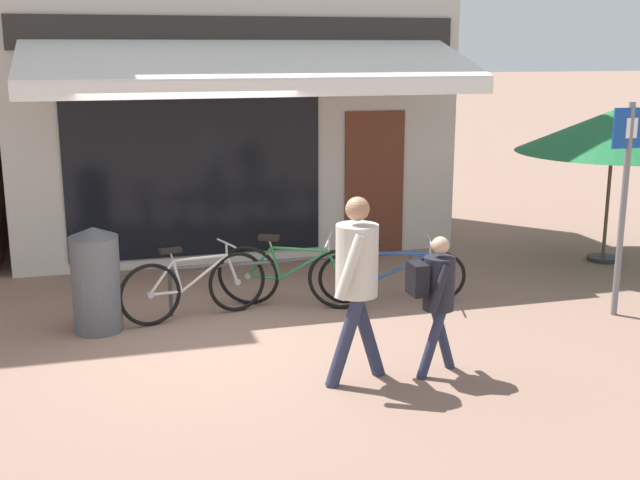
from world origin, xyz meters
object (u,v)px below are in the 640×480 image
at_px(cafe_parasol, 614,131).
at_px(bicycle_silver, 194,286).
at_px(pedestrian_adult, 357,271).
at_px(pedestrian_child, 436,289).
at_px(bicycle_green, 293,275).
at_px(bicycle_blue, 392,275).
at_px(parking_sign, 625,188).
at_px(litter_bin, 96,279).

bearing_deg(cafe_parasol, bicycle_silver, -171.24).
height_order(pedestrian_adult, pedestrian_child, pedestrian_adult).
xyz_separation_m(bicycle_green, cafe_parasol, (4.81, 0.87, 1.46)).
xyz_separation_m(bicycle_silver, pedestrian_adult, (1.21, -2.15, 0.67)).
bearing_deg(pedestrian_adult, bicycle_silver, 128.00).
bearing_deg(bicycle_blue, parking_sign, -11.37).
bearing_deg(pedestrian_child, pedestrian_adult, 176.94).
relative_size(bicycle_silver, cafe_parasol, 0.64).
bearing_deg(pedestrian_child, bicycle_green, 109.68).
height_order(bicycle_green, pedestrian_child, pedestrian_child).
height_order(bicycle_green, bicycle_blue, bicycle_green).
xyz_separation_m(bicycle_green, parking_sign, (3.49, -1.25, 1.09)).
distance_m(bicycle_green, litter_bin, 2.23).
relative_size(bicycle_green, cafe_parasol, 0.64).
xyz_separation_m(bicycle_silver, litter_bin, (-1.06, -0.14, 0.20)).
height_order(pedestrian_child, parking_sign, parking_sign).
relative_size(bicycle_green, pedestrian_child, 1.29).
bearing_deg(bicycle_blue, pedestrian_child, -86.37).
bearing_deg(parking_sign, bicycle_blue, 154.98).
distance_m(bicycle_green, cafe_parasol, 5.10).
relative_size(bicycle_blue, litter_bin, 1.52).
bearing_deg(bicycle_green, parking_sign, 4.92).
distance_m(bicycle_silver, parking_sign, 4.92).
relative_size(litter_bin, cafe_parasol, 0.43).
distance_m(bicycle_silver, litter_bin, 1.08).
height_order(bicycle_green, pedestrian_adult, pedestrian_adult).
bearing_deg(parking_sign, pedestrian_adult, -164.43).
bearing_deg(pedestrian_child, bicycle_blue, 79.97).
height_order(litter_bin, parking_sign, parking_sign).
height_order(pedestrian_adult, litter_bin, pedestrian_adult).
relative_size(bicycle_green, bicycle_blue, 0.98).
bearing_deg(parking_sign, bicycle_silver, 165.58).
distance_m(bicycle_blue, parking_sign, 2.80).
relative_size(bicycle_silver, litter_bin, 1.48).
relative_size(pedestrian_adult, parking_sign, 0.72).
bearing_deg(pedestrian_adult, bicycle_blue, 69.94).
relative_size(bicycle_blue, cafe_parasol, 0.65).
bearing_deg(pedestrian_child, bicycle_silver, 131.78).
distance_m(pedestrian_child, litter_bin, 3.66).
height_order(parking_sign, cafe_parasol, parking_sign).
xyz_separation_m(bicycle_blue, cafe_parasol, (3.64, 1.03, 1.50)).
bearing_deg(cafe_parasol, parking_sign, -121.94).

